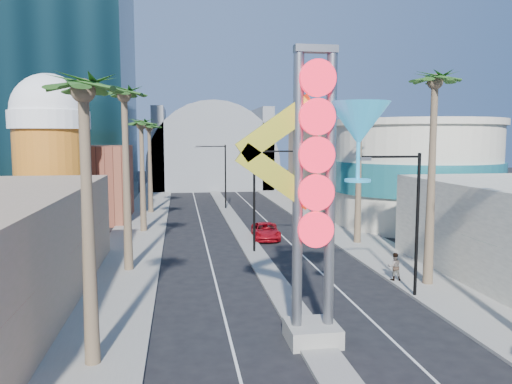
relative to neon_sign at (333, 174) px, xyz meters
name	(u,v)px	position (x,y,z in m)	size (l,w,h in m)	color
ground	(333,374)	(-0.82, -2.96, -7.31)	(240.00, 240.00, 0.00)	black
sidewalk_west	(142,223)	(-10.32, 32.04, -7.23)	(5.00, 100.00, 0.15)	gray
sidewalk_east	(320,218)	(8.68, 32.04, -7.23)	(5.00, 100.00, 0.15)	gray
median	(231,216)	(-0.82, 35.04, -7.23)	(1.60, 84.00, 0.15)	gray
hotel_tower	(47,11)	(-22.82, 49.04, 17.69)	(20.00, 20.00, 50.00)	black
brick_filler_west	(81,183)	(-16.82, 35.04, -3.31)	(10.00, 10.00, 8.00)	brown
filler_east	(340,166)	(15.18, 45.04, -2.31)	(10.00, 20.00, 10.00)	#9F8866
beer_mug	(51,149)	(-17.82, 27.04, 0.54)	(7.00, 7.00, 14.50)	#BA7218
turquoise_building	(416,173)	(17.18, 27.04, -2.06)	(16.60, 16.60, 10.60)	#B2AC96
canopy	(211,163)	(-0.82, 69.04, -3.00)	(22.00, 16.00, 22.00)	slate
neon_sign	(333,174)	(0.00, 0.00, 0.00)	(6.53, 2.60, 12.55)	gray
streetlight_0	(261,190)	(-0.27, 17.04, -2.43)	(3.79, 0.25, 8.00)	black
streetlight_1	(221,170)	(-1.36, 41.04, -2.43)	(3.79, 0.25, 8.00)	black
streetlight_2	(409,211)	(5.91, 5.04, -2.47)	(3.45, 0.25, 8.00)	black
palm_0	(84,107)	(-9.82, -0.96, 2.62)	(2.40, 2.40, 11.70)	brown
palm_1	(124,106)	(-9.82, 13.04, 3.52)	(2.40, 2.40, 12.70)	brown
palm_2	(141,131)	(-9.82, 27.04, 2.17)	(2.40, 2.40, 11.20)	brown
palm_3	(149,132)	(-9.82, 39.04, 2.17)	(2.40, 2.40, 11.20)	brown
palm_5	(435,95)	(8.18, 7.04, 3.96)	(2.40, 2.40, 13.20)	brown
palm_6	(360,124)	(8.18, 19.04, 2.62)	(2.40, 2.40, 11.70)	brown
palm_7	(319,119)	(8.18, 31.04, 3.52)	(2.40, 2.40, 12.70)	brown
red_pickup	(266,231)	(0.97, 22.24, -6.61)	(2.32, 5.04, 1.40)	#B80E1A
pedestrian_a	(463,266)	(10.57, 7.28, -6.27)	(0.65, 0.43, 1.78)	gray
pedestrian_b	(394,266)	(6.48, 7.97, -6.31)	(0.82, 0.64, 1.69)	gray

